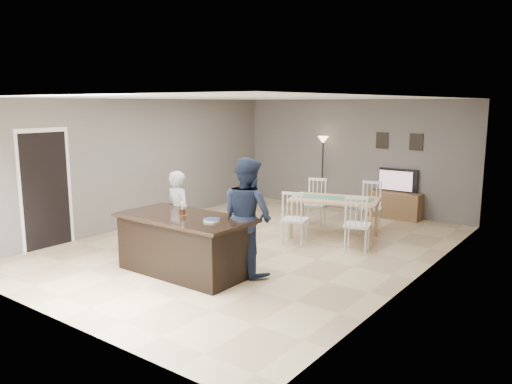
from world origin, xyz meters
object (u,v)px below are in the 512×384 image
Objects in this scene: plate_stack at (211,220)px; dining_table at (334,205)px; birthday_cake at (182,212)px; tv_console at (394,205)px; kitchen_island at (185,244)px; floor_lamp at (323,153)px; television at (397,180)px; man at (247,216)px; woman at (179,214)px.

plate_stack is 0.11× the size of dining_table.
birthday_cake is 0.09× the size of dining_table.
tv_console is 4.90× the size of plate_stack.
floor_lamp reaches higher than kitchen_island.
dining_table reaches higher than tv_console.
television is at bearing 67.43° from dining_table.
kitchen_island is at bearing 178.59° from plate_stack.
kitchen_island is 5.78m from television.
dining_table is 1.25× the size of floor_lamp.
floor_lamp reaches higher than dining_table.
man reaches higher than tv_console.
plate_stack is at bearing -3.71° from birthday_cake.
floor_lamp reaches higher than woman.
kitchen_island is 0.96× the size of dining_table.
television is 0.61× the size of woman.
kitchen_island is 5.70m from tv_console.
dining_table is at bearing 74.33° from kitchen_island.
television is 0.41× the size of dining_table.
tv_console is 0.66× the size of man.
dining_table is at bearing -56.08° from floor_lamp.
plate_stack is at bearing -77.18° from floor_lamp.
man reaches higher than kitchen_island.
dining_table reaches higher than kitchen_island.
man is at bearing -169.61° from woman.
birthday_cake reaches higher than dining_table.
woman is at bearing 141.30° from kitchen_island.
television is 5.76m from birthday_cake.
television is 5.11m from man.
television is 5.69m from plate_stack.
television is (0.00, 0.07, 0.56)m from tv_console.
man reaches higher than television.
woman is 3.09m from dining_table.
man is 0.61m from plate_stack.
tv_console is at bearing 67.22° from dining_table.
woman is at bearing -89.72° from floor_lamp.
dining_table is (-0.30, -2.44, -0.21)m from television.
woman is at bearing -136.38° from dining_table.
kitchen_island is 0.93m from woman.
woman reaches higher than dining_table.
man is 1.02m from birthday_cake.
man is 5.28m from floor_lamp.
tv_console is 5.72m from birthday_cake.
plate_stack is 0.14× the size of floor_lamp.
dining_table is at bearing -80.75° from man.
birthday_cake is (-0.87, -0.52, 0.04)m from man.
birthday_cake is at bearing 176.29° from plate_stack.
woman is at bearing 139.46° from birthday_cake.
birthday_cake is 0.84× the size of plate_stack.
plate_stack is (1.25, -0.56, 0.18)m from woman.
television reaches higher than dining_table.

